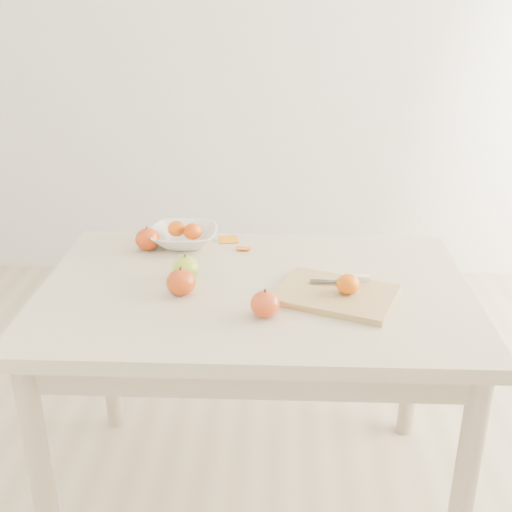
{
  "coord_description": "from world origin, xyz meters",
  "views": [
    {
      "loc": [
        0.07,
        -1.61,
        1.54
      ],
      "look_at": [
        0.0,
        0.05,
        0.82
      ],
      "focal_mm": 45.0,
      "sensor_mm": 36.0,
      "label": 1
    }
  ],
  "objects": [
    {
      "name": "bowl_tangerine_far",
      "position": [
        -0.21,
        0.28,
        0.8
      ],
      "size": [
        0.06,
        0.06,
        0.05
      ],
      "primitive_type": "ellipsoid",
      "color": "#CE3A07",
      "rests_on": "fruit_bowl"
    },
    {
      "name": "apple_red_a",
      "position": [
        -0.35,
        0.25,
        0.79
      ],
      "size": [
        0.08,
        0.08,
        0.07
      ],
      "primitive_type": "ellipsoid",
      "color": "#A51303",
      "rests_on": "table"
    },
    {
      "name": "board_tangerine",
      "position": [
        0.25,
        -0.07,
        0.8
      ],
      "size": [
        0.06,
        0.06,
        0.05
      ],
      "primitive_type": "ellipsoid",
      "color": "#CB6307",
      "rests_on": "cutting_board"
    },
    {
      "name": "apple_red_e",
      "position": [
        0.03,
        -0.17,
        0.78
      ],
      "size": [
        0.08,
        0.08,
        0.07
      ],
      "primitive_type": "ellipsoid",
      "color": "maroon",
      "rests_on": "table"
    },
    {
      "name": "fruit_bowl",
      "position": [
        -0.24,
        0.3,
        0.78
      ],
      "size": [
        0.22,
        0.22,
        0.05
      ],
      "primitive_type": "imported",
      "color": "white",
      "rests_on": "table"
    },
    {
      "name": "ground",
      "position": [
        0.0,
        0.0,
        0.0
      ],
      "size": [
        3.5,
        3.5,
        0.0
      ],
      "primitive_type": "plane",
      "color": "#C6B293",
      "rests_on": "ground"
    },
    {
      "name": "table",
      "position": [
        0.0,
        0.0,
        0.65
      ],
      "size": [
        1.2,
        0.8,
        0.75
      ],
      "color": "beige",
      "rests_on": "ground"
    },
    {
      "name": "orange_peel_b",
      "position": [
        -0.05,
        0.26,
        0.75
      ],
      "size": [
        0.05,
        0.04,
        0.01
      ],
      "primitive_type": "cube",
      "rotation": [
        -0.14,
        0.0,
        -0.05
      ],
      "color": "orange",
      "rests_on": "table"
    },
    {
      "name": "paring_knife",
      "position": [
        0.27,
        0.01,
        0.78
      ],
      "size": [
        0.17,
        0.05,
        0.01
      ],
      "color": "white",
      "rests_on": "cutting_board"
    },
    {
      "name": "orange_peel_a",
      "position": [
        -0.1,
        0.33,
        0.75
      ],
      "size": [
        0.07,
        0.06,
        0.01
      ],
      "primitive_type": "cube",
      "rotation": [
        0.21,
        0.0,
        0.24
      ],
      "color": "orange",
      "rests_on": "table"
    },
    {
      "name": "apple_green",
      "position": [
        -0.2,
        0.04,
        0.78
      ],
      "size": [
        0.08,
        0.08,
        0.07
      ],
      "primitive_type": "ellipsoid",
      "color": "#5F991A",
      "rests_on": "table"
    },
    {
      "name": "cutting_board",
      "position": [
        0.22,
        -0.06,
        0.76
      ],
      "size": [
        0.37,
        0.32,
        0.02
      ],
      "primitive_type": "cube",
      "rotation": [
        0.0,
        0.0,
        -0.37
      ],
      "color": "tan",
      "rests_on": "table"
    },
    {
      "name": "bowl_tangerine_near",
      "position": [
        -0.27,
        0.31,
        0.8
      ],
      "size": [
        0.06,
        0.06,
        0.05
      ],
      "primitive_type": "ellipsoid",
      "color": "#D74A07",
      "rests_on": "fruit_bowl"
    },
    {
      "name": "apple_red_b",
      "position": [
        -0.2,
        -0.06,
        0.79
      ],
      "size": [
        0.08,
        0.08,
        0.07
      ],
      "primitive_type": "ellipsoid",
      "color": "maroon",
      "rests_on": "table"
    }
  ]
}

